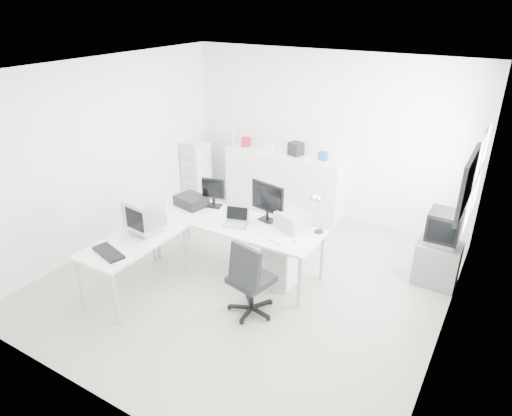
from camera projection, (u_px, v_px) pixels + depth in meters
The scene contains 30 objects.
floor at pixel (249, 278), 6.32m from camera, with size 5.00×5.00×0.01m, color silver.
ceiling at pixel (247, 70), 5.13m from camera, with size 5.00×5.00×0.01m, color white.
back_wall at pixel (326, 137), 7.67m from camera, with size 5.00×0.02×2.80m, color white.
left_wall at pixel (107, 153), 6.89m from camera, with size 0.02×5.00×2.80m, color white.
right_wall at pixel (460, 233), 4.57m from camera, with size 0.02×5.00×2.80m, color white.
window at pixel (478, 177), 5.43m from camera, with size 0.02×1.20×1.10m, color white, non-canonical shape.
wall_picture at pixel (468, 183), 4.45m from camera, with size 0.04×0.90×0.60m, color black, non-canonical shape.
main_desk at pixel (237, 245), 6.41m from camera, with size 2.40×0.80×0.75m, color white, non-canonical shape.
side_desk at pixel (136, 265), 5.94m from camera, with size 0.70×1.40×0.75m, color white, non-canonical shape.
drawer_pedestal at pixel (282, 262), 6.15m from camera, with size 0.40×0.50×0.60m, color white.
inkjet_printer at pixel (191, 201), 6.69m from camera, with size 0.43×0.34×0.15m, color black.
lcd_monitor_small at pixel (213, 193), 6.60m from camera, with size 0.34×0.20×0.43m, color black, non-canonical shape.
lcd_monitor_large at pixel (268, 202), 6.16m from camera, with size 0.54×0.21×0.56m, color black, non-canonical shape.
laptop at pixel (235, 219), 6.10m from camera, with size 0.30×0.31×0.20m, color #B7B7BA, non-canonical shape.
white_keyboard at pixel (272, 237), 5.82m from camera, with size 0.45×0.14×0.02m, color white.
white_mouse at pixel (295, 240), 5.72m from camera, with size 0.06×0.06×0.06m, color white.
laser_printer at pixel (293, 221), 6.02m from camera, with size 0.39×0.33×0.22m, color #A8A8A8.
desk_lamp at pixel (320, 216), 5.87m from camera, with size 0.15×0.15×0.46m, color silver, non-canonical shape.
crt_monitor at pixel (145, 217), 5.89m from camera, with size 0.38×0.38×0.44m, color #B7B7BA, non-canonical shape.
black_keyboard at pixel (109, 252), 5.47m from camera, with size 0.48×0.19×0.03m, color black.
office_chair at pixel (251, 276), 5.46m from camera, with size 0.60×0.60×1.03m, color #242829, non-canonical shape.
tv_cabinet at pixel (437, 263), 6.12m from camera, with size 0.55×0.45×0.60m, color slate.
crt_tv at pixel (444, 228), 5.89m from camera, with size 0.50×0.48×0.45m, color black, non-canonical shape.
sideboard at pixel (284, 182), 8.13m from camera, with size 2.16×0.54×1.08m, color white.
clutter_box_a at pixel (246, 142), 8.23m from camera, with size 0.16×0.14×0.16m, color #AB1829.
clutter_box_b at pixel (270, 146), 8.00m from camera, with size 0.14×0.12×0.14m, color white.
clutter_box_c at pixel (296, 149), 7.76m from camera, with size 0.22×0.20×0.22m, color black.
clutter_box_d at pixel (323, 156), 7.54m from camera, with size 0.14×0.12×0.14m, color #164F9E.
clutter_bottle at pixel (233, 137), 8.39m from camera, with size 0.07×0.07×0.22m, color white.
filing_cabinet at pixel (197, 172), 8.58m from camera, with size 0.38×0.46×1.09m, color white.
Camera 1 is at (2.81, -4.51, 3.57)m, focal length 32.00 mm.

